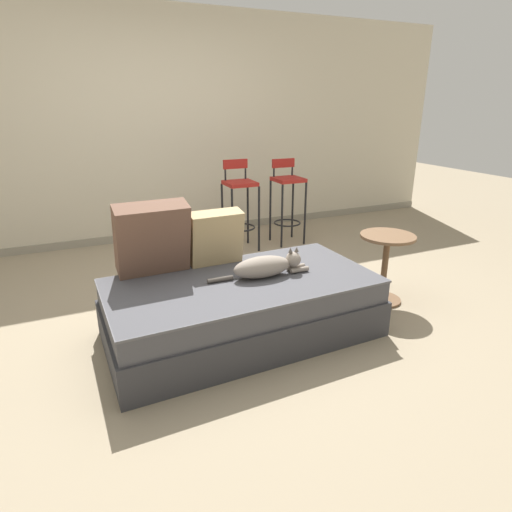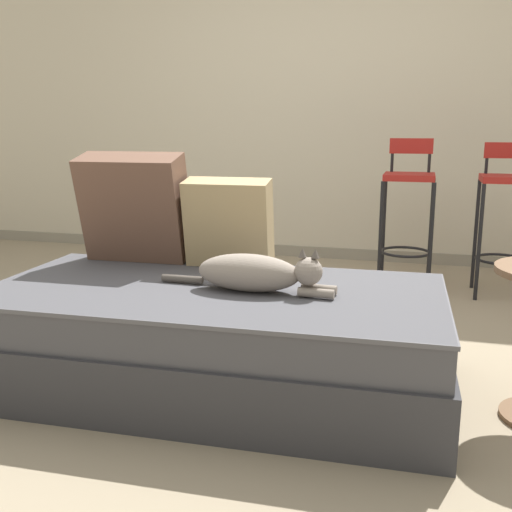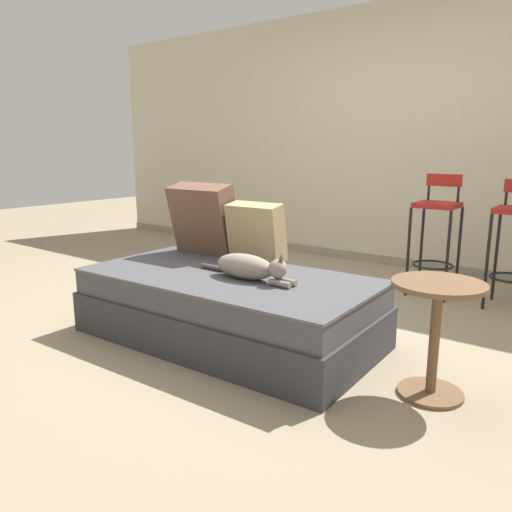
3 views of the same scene
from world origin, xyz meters
TOP-DOWN VIEW (x-y plane):
  - ground_plane at (0.00, 0.00)m, footprint 16.00×16.00m
  - wall_back_panel at (0.00, 2.25)m, footprint 8.00×0.10m
  - wall_baseboard_trim at (0.00, 2.20)m, footprint 8.00×0.02m
  - couch at (0.00, -0.40)m, footprint 1.90×1.01m
  - throw_pillow_corner at (-0.52, -0.04)m, footprint 0.51×0.30m
  - throw_pillow_middle at (-0.06, -0.03)m, footprint 0.40×0.22m
  - cat at (0.18, -0.41)m, footprint 0.74×0.18m
  - bar_stool_near_window at (0.71, 1.40)m, footprint 0.34×0.34m
  - bar_stool_by_doorway at (1.31, 1.40)m, footprint 0.32×0.32m

SIDE VIEW (x-z plane):
  - ground_plane at x=0.00m, z-range 0.00..0.00m
  - wall_baseboard_trim at x=0.00m, z-range 0.00..0.09m
  - couch at x=0.00m, z-range 0.00..0.43m
  - cat at x=0.18m, z-range 0.41..0.60m
  - bar_stool_by_doorway at x=1.31m, z-range 0.10..1.07m
  - bar_stool_near_window at x=0.71m, z-range 0.09..1.08m
  - throw_pillow_middle at x=-0.06m, z-range 0.43..0.84m
  - throw_pillow_corner at x=-0.52m, z-range 0.43..0.96m
  - wall_back_panel at x=0.00m, z-range 0.00..2.60m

